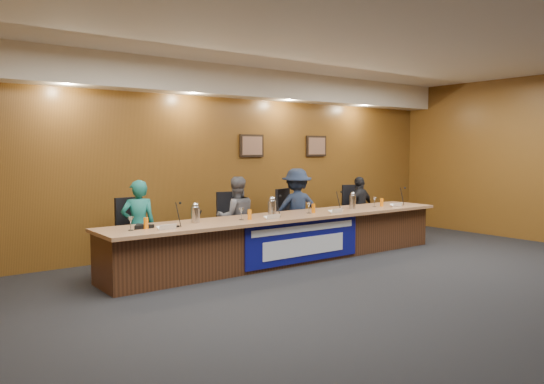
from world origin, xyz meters
The scene contains 39 objects.
floor centered at (0.00, 0.00, 0.00)m, with size 10.00×10.00×0.00m, color black.
ceiling centered at (0.00, 0.00, 3.20)m, with size 10.00×8.00×0.04m, color silver.
wall_back centered at (0.00, 4.00, 1.60)m, with size 10.00×0.04×3.20m, color brown.
soffit centered at (0.00, 3.75, 2.95)m, with size 10.00×0.50×0.50m, color beige.
dais_body centered at (0.00, 2.40, 0.35)m, with size 6.00×0.80×0.70m, color #422414.
dais_top centered at (0.00, 2.35, 0.72)m, with size 6.10×0.95×0.05m, color #986A47.
banner centered at (0.00, 1.99, 0.38)m, with size 2.20×0.02×0.65m, color #0A0D6B.
banner_text_upper centered at (0.00, 1.97, 0.58)m, with size 2.00×0.01×0.10m, color silver.
banner_text_lower centered at (0.00, 1.97, 0.30)m, with size 1.60×0.01×0.28m, color silver.
wall_photo_left centered at (0.40, 3.97, 1.85)m, with size 0.52×0.04×0.42m, color black.
wall_photo_right centered at (2.00, 3.97, 1.85)m, with size 0.52×0.04×0.42m, color black.
panelist_a centered at (-2.22, 3.07, 0.67)m, with size 0.49×0.32×1.35m, color #166056.
panelist_b centered at (-0.54, 3.07, 0.67)m, with size 0.65×0.51×1.34m, color #56555A.
panelist_c centered at (0.75, 3.07, 0.72)m, with size 0.93×0.54×1.45m, color #172036.
panelist_d centered at (2.35, 3.07, 0.63)m, with size 0.73×0.31×1.25m, color black.
office_chair_a centered at (-2.22, 3.17, 0.48)m, with size 0.48×0.48×0.08m, color black.
office_chair_b centered at (-0.54, 3.17, 0.48)m, with size 0.48×0.48×0.08m, color black.
office_chair_c centered at (0.75, 3.17, 0.48)m, with size 0.48×0.48×0.08m, color black.
office_chair_d centered at (2.35, 3.17, 0.48)m, with size 0.48×0.48×0.08m, color black.
nameplate_a centered at (-2.24, 2.07, 0.80)m, with size 0.24×0.06×0.09m, color white.
microphone_a centered at (-2.03, 2.23, 0.76)m, with size 0.07×0.07×0.02m, color black.
juice_glass_a centered at (-2.43, 2.31, 0.82)m, with size 0.06×0.06×0.15m, color orange.
water_glass_a centered at (-2.65, 2.28, 0.84)m, with size 0.08×0.08×0.18m, color silver.
nameplate_b centered at (-0.53, 2.08, 0.80)m, with size 0.24×0.06×0.09m, color white.
microphone_b centered at (-0.33, 2.27, 0.76)m, with size 0.07×0.07×0.02m, color black.
juice_glass_b centered at (-0.82, 2.27, 0.82)m, with size 0.06×0.06×0.15m, color orange.
water_glass_b centered at (-0.96, 2.29, 0.84)m, with size 0.08×0.08×0.18m, color silver.
nameplate_c centered at (0.76, 2.06, 0.80)m, with size 0.24×0.06×0.09m, color white.
microphone_c centered at (0.95, 2.26, 0.76)m, with size 0.07×0.07×0.02m, color black.
juice_glass_c centered at (0.47, 2.32, 0.82)m, with size 0.06×0.06×0.15m, color orange.
water_glass_c centered at (0.37, 2.31, 0.84)m, with size 0.08×0.08×0.18m, color silver.
nameplate_d centered at (2.32, 2.11, 0.80)m, with size 0.24×0.06×0.09m, color white.
microphone_d centered at (2.52, 2.21, 0.76)m, with size 0.07×0.07×0.02m, color black.
juice_glass_d centered at (2.10, 2.29, 0.82)m, with size 0.06×0.06×0.15m, color orange.
water_glass_d centered at (1.94, 2.32, 0.84)m, with size 0.08×0.08×0.18m, color silver.
carafe_left centered at (-1.64, 2.42, 0.86)m, with size 0.12×0.12×0.22m, color silver.
carafe_mid centered at (-0.32, 2.39, 0.87)m, with size 0.13×0.13×0.24m, color silver.
carafe_right centered at (1.40, 2.34, 0.87)m, with size 0.11×0.11×0.24m, color silver.
speakerphone centered at (-2.45, 2.40, 0.78)m, with size 0.32×0.32×0.05m, color black.
Camera 1 is at (-5.23, -4.13, 1.78)m, focal length 35.00 mm.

